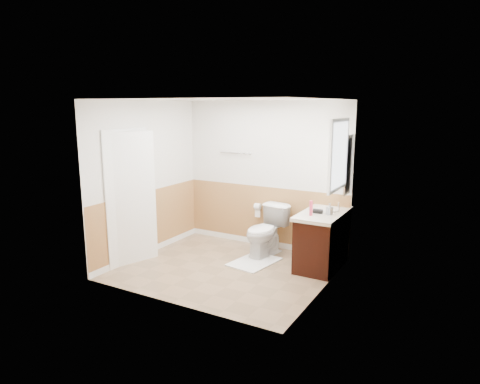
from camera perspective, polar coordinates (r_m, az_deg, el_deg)
The scene contains 32 objects.
floor at distance 6.56m, azimuth -1.86°, elevation -10.20°, with size 3.00×3.00×0.00m, color #8C7051.
ceiling at distance 6.09m, azimuth -2.02°, elevation 12.22°, with size 3.00×3.00×0.00m, color white.
wall_back at distance 7.33m, azimuth 3.35°, elevation 2.27°, with size 3.00×3.00×0.00m, color silver.
wall_front at distance 5.16m, azimuth -9.45°, elevation -1.80°, with size 3.00×3.00×0.00m, color silver.
wall_left at distance 7.09m, azimuth -12.37°, elevation 1.71°, with size 3.00×3.00×0.00m, color silver.
wall_right at distance 5.59m, azimuth 11.33°, elevation -0.85°, with size 3.00×3.00×0.00m, color silver.
wainscot_back at distance 7.47m, azimuth 3.24°, elevation -3.42°, with size 3.00×3.00×0.00m, color #A77A43.
wainscot_front at distance 5.39m, azimuth -9.10°, elevation -9.56°, with size 3.00×3.00×0.00m, color #A77A43.
wainscot_left at distance 7.24m, azimuth -12.04°, elevation -4.16°, with size 2.60×2.60×0.00m, color #A77A43.
wainscot_right at distance 5.80m, azimuth 10.92°, elevation -8.10°, with size 2.60×2.60×0.00m, color #A77A43.
toilet at distance 7.00m, azimuth 3.42°, elevation -5.21°, with size 0.46×0.80×0.82m, color white.
bath_mat at distance 6.80m, azimuth 1.92°, elevation -9.28°, with size 0.55×0.80×0.02m, color white.
vanity_cabinet at distance 6.66m, azimuth 10.94°, elevation -6.40°, with size 0.55×1.10×0.80m, color black.
vanity_knob_left at distance 6.62m, azimuth 8.25°, elevation -5.05°, with size 0.03×0.03×0.03m, color silver.
vanity_knob_right at distance 6.80m, azimuth 8.86°, elevation -4.62°, with size 0.03×0.03×0.03m, color silver.
countertop at distance 6.55m, azimuth 11.00°, elevation -2.84°, with size 0.60×1.15×0.05m, color beige.
sink_basin at distance 6.67m, azimuth 11.50°, elevation -2.28°, with size 0.36×0.36×0.02m, color silver.
faucet at distance 6.61m, azimuth 13.01°, elevation -1.94°, with size 0.02×0.02×0.14m, color silver.
lotion_bottle at distance 6.28m, azimuth 9.43°, elevation -2.14°, with size 0.05×0.05×0.22m, color #CF3555.
soap_dispenser at distance 6.39m, azimuth 11.86°, elevation -2.22°, with size 0.08×0.08×0.17m, color #8B949D.
hair_dryer_body at distance 6.43m, azimuth 10.34°, elevation -2.53°, with size 0.07×0.07×0.14m, color black.
hair_dryer_handle at distance 6.48m, azimuth 10.18°, elevation -2.69°, with size 0.03×0.03×0.07m, color black.
mirror_panel at distance 6.58m, azimuth 14.24°, elevation 3.53°, with size 0.02×0.35×0.90m, color silver.
window_frame at distance 6.07m, azimuth 12.99°, elevation 4.84°, with size 0.04×0.80×1.00m, color white.
window_glass at distance 6.07m, azimuth 13.14°, elevation 4.83°, with size 0.01×0.70×0.90m, color white.
door at distance 6.74m, azimuth -14.18°, elevation -0.87°, with size 0.05×0.80×2.04m, color white.
door_frame at distance 6.79m, azimuth -14.65°, elevation -0.72°, with size 0.02×0.92×2.10m, color white.
door_knob at distance 6.95m, azimuth -11.93°, elevation -0.98°, with size 0.06×0.06×0.06m, color silver.
towel_bar at distance 7.49m, azimuth -0.60°, elevation 5.20°, with size 0.02×0.02×0.62m, color silver.
tp_holder_bar at distance 7.42m, azimuth 2.36°, elevation -1.94°, with size 0.02×0.02×0.14m, color silver.
tp_roll at distance 7.42m, azimuth 2.36°, elevation -1.94°, with size 0.11×0.11×0.10m, color white.
tp_sheet at distance 7.44m, azimuth 2.35°, elevation -2.76°, with size 0.10×0.01×0.16m, color white.
Camera 1 is at (3.17, -5.20, 2.43)m, focal length 32.05 mm.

